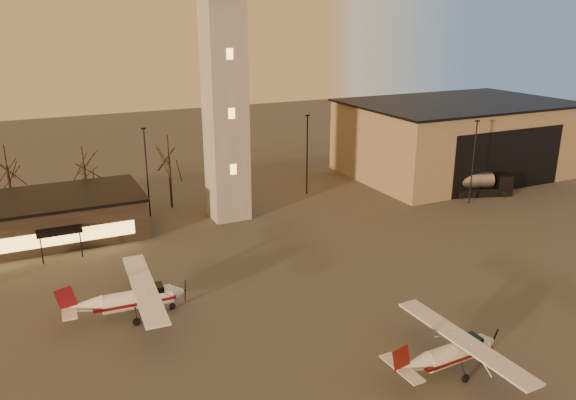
{
  "coord_description": "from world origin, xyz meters",
  "views": [
    {
      "loc": [
        -19.7,
        -26.95,
        21.42
      ],
      "look_at": [
        -0.67,
        13.0,
        7.04
      ],
      "focal_mm": 35.0,
      "sensor_mm": 36.0,
      "label": 1
    }
  ],
  "objects_px": {
    "cessna_rear": "(140,302)",
    "fuel_truck": "(479,186)",
    "hangar": "(456,138)",
    "cessna_front": "(457,355)",
    "control_tower": "(224,69)",
    "terminal": "(12,222)"
  },
  "relations": [
    {
      "from": "cessna_rear",
      "to": "fuel_truck",
      "type": "xyz_separation_m",
      "value": [
        44.94,
        12.15,
        0.01
      ]
    },
    {
      "from": "hangar",
      "to": "cessna_rear",
      "type": "height_order",
      "value": "hangar"
    },
    {
      "from": "hangar",
      "to": "cessna_front",
      "type": "xyz_separation_m",
      "value": [
        -32.74,
        -37.75,
        -4.1
      ]
    },
    {
      "from": "control_tower",
      "to": "cessna_rear",
      "type": "xyz_separation_m",
      "value": [
        -13.57,
        -18.14,
        -15.17
      ]
    },
    {
      "from": "hangar",
      "to": "cessna_rear",
      "type": "bearing_deg",
      "value": -155.95
    },
    {
      "from": "hangar",
      "to": "cessna_front",
      "type": "relative_size",
      "value": 2.75
    },
    {
      "from": "terminal",
      "to": "cessna_front",
      "type": "xyz_separation_m",
      "value": [
        25.26,
        -35.75,
        -1.11
      ]
    },
    {
      "from": "cessna_front",
      "to": "cessna_rear",
      "type": "height_order",
      "value": "cessna_rear"
    },
    {
      "from": "hangar",
      "to": "cessna_front",
      "type": "distance_m",
      "value": 50.14
    },
    {
      "from": "terminal",
      "to": "cessna_rear",
      "type": "distance_m",
      "value": 21.84
    },
    {
      "from": "fuel_truck",
      "to": "control_tower",
      "type": "bearing_deg",
      "value": -172.44
    },
    {
      "from": "terminal",
      "to": "fuel_truck",
      "type": "distance_m",
      "value": 53.97
    },
    {
      "from": "hangar",
      "to": "terminal",
      "type": "relative_size",
      "value": 1.2
    },
    {
      "from": "control_tower",
      "to": "hangar",
      "type": "relative_size",
      "value": 1.07
    },
    {
      "from": "terminal",
      "to": "hangar",
      "type": "bearing_deg",
      "value": 1.97
    },
    {
      "from": "control_tower",
      "to": "cessna_front",
      "type": "height_order",
      "value": "control_tower"
    },
    {
      "from": "cessna_rear",
      "to": "control_tower",
      "type": "bearing_deg",
      "value": 56.18
    },
    {
      "from": "control_tower",
      "to": "hangar",
      "type": "bearing_deg",
      "value": 6.31
    },
    {
      "from": "cessna_rear",
      "to": "cessna_front",
      "type": "bearing_deg",
      "value": -39.91
    },
    {
      "from": "cessna_rear",
      "to": "hangar",
      "type": "bearing_deg",
      "value": 27.03
    },
    {
      "from": "terminal",
      "to": "fuel_truck",
      "type": "height_order",
      "value": "terminal"
    },
    {
      "from": "control_tower",
      "to": "terminal",
      "type": "distance_m",
      "value": 26.24
    }
  ]
}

